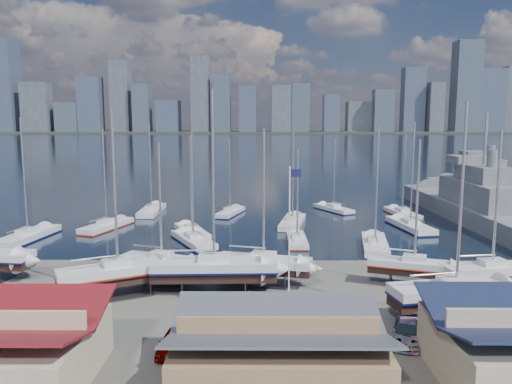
{
  "coord_description": "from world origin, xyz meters",
  "views": [
    {
      "loc": [
        -1.12,
        -53.41,
        15.3
      ],
      "look_at": [
        -1.52,
        8.0,
        6.48
      ],
      "focal_mm": 35.0,
      "sensor_mm": 36.0,
      "label": 1
    }
  ],
  "objects_px": {
    "naval_ship_west": "(483,194)",
    "car_a": "(174,342)",
    "flagpole": "(290,224)",
    "naval_ship_east": "(480,212)"
  },
  "relations": [
    {
      "from": "naval_ship_east",
      "to": "naval_ship_west",
      "type": "xyz_separation_m",
      "value": [
        8.72,
        18.85,
        -0.0
      ]
    },
    {
      "from": "naval_ship_east",
      "to": "flagpole",
      "type": "relative_size",
      "value": 4.26
    },
    {
      "from": "naval_ship_west",
      "to": "flagpole",
      "type": "height_order",
      "value": "naval_ship_west"
    },
    {
      "from": "naval_ship_east",
      "to": "naval_ship_west",
      "type": "bearing_deg",
      "value": -26.71
    },
    {
      "from": "naval_ship_west",
      "to": "flagpole",
      "type": "relative_size",
      "value": 3.68
    },
    {
      "from": "car_a",
      "to": "naval_ship_west",
      "type": "bearing_deg",
      "value": 58.33
    },
    {
      "from": "car_a",
      "to": "flagpole",
      "type": "height_order",
      "value": "flagpole"
    },
    {
      "from": "naval_ship_west",
      "to": "flagpole",
      "type": "bearing_deg",
      "value": 141.79
    },
    {
      "from": "naval_ship_west",
      "to": "car_a",
      "type": "relative_size",
      "value": 10.09
    },
    {
      "from": "flagpole",
      "to": "car_a",
      "type": "bearing_deg",
      "value": -129.25
    }
  ]
}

